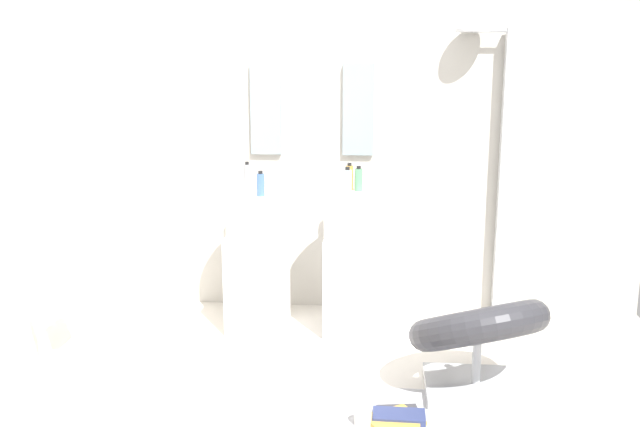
# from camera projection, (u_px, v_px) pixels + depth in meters

# --- Properties ---
(ground_plane) EXTENTS (4.80, 3.60, 0.04)m
(ground_plane) POSITION_uv_depth(u_px,v_px,m) (284.00, 408.00, 3.82)
(ground_plane) COLOR silver
(rear_partition) EXTENTS (4.80, 0.10, 2.60)m
(rear_partition) POSITION_uv_depth(u_px,v_px,m) (313.00, 135.00, 5.14)
(rear_partition) COLOR beige
(rear_partition) RESTS_ON ground_plane
(pedestal_sink_left) EXTENTS (0.42, 0.42, 1.06)m
(pedestal_sink_left) POSITION_uv_depth(u_px,v_px,m) (257.00, 260.00, 4.83)
(pedestal_sink_left) COLOR white
(pedestal_sink_left) RESTS_ON ground_plane
(pedestal_sink_right) EXTENTS (0.42, 0.42, 1.06)m
(pedestal_sink_right) POSITION_uv_depth(u_px,v_px,m) (354.00, 262.00, 4.77)
(pedestal_sink_right) COLOR white
(pedestal_sink_right) RESTS_ON ground_plane
(vanity_mirror_left) EXTENTS (0.22, 0.03, 0.65)m
(vanity_mirror_left) POSITION_uv_depth(u_px,v_px,m) (266.00, 109.00, 5.06)
(vanity_mirror_left) COLOR #8C9EA8
(vanity_mirror_right) EXTENTS (0.22, 0.03, 0.65)m
(vanity_mirror_right) POSITION_uv_depth(u_px,v_px,m) (358.00, 110.00, 5.01)
(vanity_mirror_right) COLOR #8C9EA8
(shower_column) EXTENTS (0.49, 0.24, 2.05)m
(shower_column) POSITION_uv_depth(u_px,v_px,m) (507.00, 170.00, 4.95)
(shower_column) COLOR #B7BABF
(shower_column) RESTS_ON ground_plane
(lounge_chair) EXTENTS (1.07, 1.07, 0.65)m
(lounge_chair) POSITION_uv_depth(u_px,v_px,m) (478.00, 334.00, 3.88)
(lounge_chair) COLOR #B7BABF
(lounge_chair) RESTS_ON ground_plane
(towel_rack) EXTENTS (0.37, 0.22, 0.95)m
(towel_rack) POSITION_uv_depth(u_px,v_px,m) (58.00, 264.00, 4.23)
(towel_rack) COLOR #B7BABF
(towel_rack) RESTS_ON ground_plane
(area_rug) EXTENTS (1.04, 0.67, 0.01)m
(area_rug) POSITION_uv_depth(u_px,v_px,m) (387.00, 417.00, 3.67)
(area_rug) COLOR #B2B2B7
(area_rug) RESTS_ON ground_plane
(magazine_charcoal) EXTENTS (0.24, 0.22, 0.02)m
(magazine_charcoal) POSITION_uv_depth(u_px,v_px,m) (399.00, 414.00, 3.68)
(magazine_charcoal) COLOR #38383D
(magazine_charcoal) RESTS_ON area_rug
(magazine_ochre) EXTENTS (0.34, 0.32, 0.02)m
(magazine_ochre) POSITION_uv_depth(u_px,v_px,m) (394.00, 420.00, 3.61)
(magazine_ochre) COLOR gold
(magazine_ochre) RESTS_ON area_rug
(magazine_navy) EXTENTS (0.27, 0.15, 0.03)m
(magazine_navy) POSITION_uv_depth(u_px,v_px,m) (399.00, 416.00, 3.64)
(magazine_navy) COLOR navy
(magazine_navy) RESTS_ON area_rug
(coffee_mug) EXTENTS (0.09, 0.09, 0.09)m
(coffee_mug) POSITION_uv_depth(u_px,v_px,m) (363.00, 417.00, 3.58)
(coffee_mug) COLOR white
(coffee_mug) RESTS_ON area_rug
(soap_bottle_grey) EXTENTS (0.05, 0.05, 0.19)m
(soap_bottle_grey) POSITION_uv_depth(u_px,v_px,m) (247.00, 177.00, 4.81)
(soap_bottle_grey) COLOR #99999E
(soap_bottle_grey) RESTS_ON pedestal_sink_left
(soap_bottle_amber) EXTENTS (0.05, 0.05, 0.19)m
(soap_bottle_amber) POSITION_uv_depth(u_px,v_px,m) (349.00, 177.00, 4.79)
(soap_bottle_amber) COLOR #C68C38
(soap_bottle_amber) RESTS_ON pedestal_sink_right
(soap_bottle_blue) EXTENTS (0.05, 0.05, 0.17)m
(soap_bottle_blue) POSITION_uv_depth(u_px,v_px,m) (261.00, 184.00, 4.58)
(soap_bottle_blue) COLOR #4C72B7
(soap_bottle_blue) RESTS_ON pedestal_sink_left
(soap_bottle_green) EXTENTS (0.05, 0.05, 0.17)m
(soap_bottle_green) POSITION_uv_depth(u_px,v_px,m) (359.00, 179.00, 4.76)
(soap_bottle_green) COLOR #59996B
(soap_bottle_green) RESTS_ON pedestal_sink_right
(soap_bottle_white) EXTENTS (0.05, 0.05, 0.14)m
(soap_bottle_white) POSITION_uv_depth(u_px,v_px,m) (261.00, 185.00, 4.62)
(soap_bottle_white) COLOR white
(soap_bottle_white) RESTS_ON pedestal_sink_left
(soap_bottle_clear) EXTENTS (0.05, 0.05, 0.20)m
(soap_bottle_clear) POSITION_uv_depth(u_px,v_px,m) (347.00, 183.00, 4.53)
(soap_bottle_clear) COLOR silver
(soap_bottle_clear) RESTS_ON pedestal_sink_right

